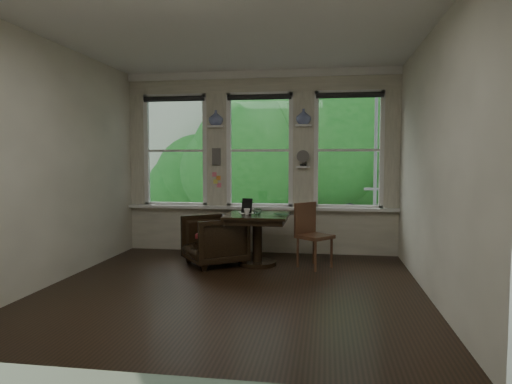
% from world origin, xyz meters
% --- Properties ---
extents(ground, '(4.50, 4.50, 0.00)m').
position_xyz_m(ground, '(0.00, 0.00, 0.00)').
color(ground, black).
rests_on(ground, ground).
extents(ceiling, '(4.50, 4.50, 0.00)m').
position_xyz_m(ceiling, '(0.00, 0.00, 3.00)').
color(ceiling, silver).
rests_on(ceiling, ground).
extents(wall_back, '(4.50, 0.00, 4.50)m').
position_xyz_m(wall_back, '(0.00, 2.25, 1.50)').
color(wall_back, beige).
rests_on(wall_back, ground).
extents(wall_front, '(4.50, 0.00, 4.50)m').
position_xyz_m(wall_front, '(0.00, -2.25, 1.50)').
color(wall_front, beige).
rests_on(wall_front, ground).
extents(wall_left, '(0.00, 4.50, 4.50)m').
position_xyz_m(wall_left, '(-2.25, 0.00, 1.50)').
color(wall_left, beige).
rests_on(wall_left, ground).
extents(wall_right, '(0.00, 4.50, 4.50)m').
position_xyz_m(wall_right, '(2.25, 0.00, 1.50)').
color(wall_right, beige).
rests_on(wall_right, ground).
extents(window_left, '(1.10, 0.12, 1.90)m').
position_xyz_m(window_left, '(-1.45, 2.25, 1.70)').
color(window_left, white).
rests_on(window_left, ground).
extents(window_center, '(1.10, 0.12, 1.90)m').
position_xyz_m(window_center, '(0.00, 2.25, 1.70)').
color(window_center, white).
rests_on(window_center, ground).
extents(window_right, '(1.10, 0.12, 1.90)m').
position_xyz_m(window_right, '(1.45, 2.25, 1.70)').
color(window_right, white).
rests_on(window_right, ground).
extents(shelf_left, '(0.26, 0.16, 0.03)m').
position_xyz_m(shelf_left, '(-0.72, 2.15, 2.10)').
color(shelf_left, white).
rests_on(shelf_left, ground).
extents(shelf_right, '(0.26, 0.16, 0.03)m').
position_xyz_m(shelf_right, '(0.72, 2.15, 2.10)').
color(shelf_right, white).
rests_on(shelf_right, ground).
extents(intercom, '(0.14, 0.06, 0.28)m').
position_xyz_m(intercom, '(-0.72, 2.18, 1.60)').
color(intercom, '#59544F').
rests_on(intercom, ground).
extents(sticky_notes, '(0.16, 0.01, 0.24)m').
position_xyz_m(sticky_notes, '(-0.72, 2.19, 1.25)').
color(sticky_notes, pink).
rests_on(sticky_notes, ground).
extents(desk_fan, '(0.20, 0.20, 0.24)m').
position_xyz_m(desk_fan, '(0.72, 2.13, 1.53)').
color(desk_fan, '#59544F').
rests_on(desk_fan, ground).
extents(vase_left, '(0.24, 0.24, 0.25)m').
position_xyz_m(vase_left, '(-0.72, 2.15, 2.24)').
color(vase_left, silver).
rests_on(vase_left, shelf_left).
extents(vase_right, '(0.24, 0.24, 0.25)m').
position_xyz_m(vase_right, '(0.72, 2.15, 2.24)').
color(vase_right, silver).
rests_on(vase_right, shelf_right).
extents(table, '(0.90, 0.90, 0.75)m').
position_xyz_m(table, '(0.11, 1.26, 0.38)').
color(table, black).
rests_on(table, ground).
extents(armchair_left, '(1.11, 1.11, 0.73)m').
position_xyz_m(armchair_left, '(-0.52, 1.17, 0.37)').
color(armchair_left, black).
rests_on(armchair_left, ground).
extents(cushion_red, '(0.45, 0.45, 0.06)m').
position_xyz_m(cushion_red, '(-0.52, 1.17, 0.45)').
color(cushion_red, maroon).
rests_on(cushion_red, armchair_left).
extents(side_chair_right, '(0.59, 0.59, 0.92)m').
position_xyz_m(side_chair_right, '(0.94, 1.22, 0.46)').
color(side_chair_right, '#4C2E1B').
rests_on(side_chair_right, ground).
extents(laptop, '(0.35, 0.30, 0.02)m').
position_xyz_m(laptop, '(0.47, 1.12, 0.76)').
color(laptop, black).
rests_on(laptop, table).
extents(mug, '(0.12, 0.12, 0.09)m').
position_xyz_m(mug, '(-0.04, 1.20, 0.79)').
color(mug, white).
rests_on(mug, table).
extents(drinking_glass, '(0.13, 0.13, 0.09)m').
position_xyz_m(drinking_glass, '(0.12, 1.17, 0.80)').
color(drinking_glass, white).
rests_on(drinking_glass, table).
extents(tablet, '(0.17, 0.11, 0.22)m').
position_xyz_m(tablet, '(-0.07, 1.40, 0.86)').
color(tablet, black).
rests_on(tablet, table).
extents(papers, '(0.32, 0.36, 0.00)m').
position_xyz_m(papers, '(-0.08, 1.44, 0.75)').
color(papers, silver).
rests_on(papers, table).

